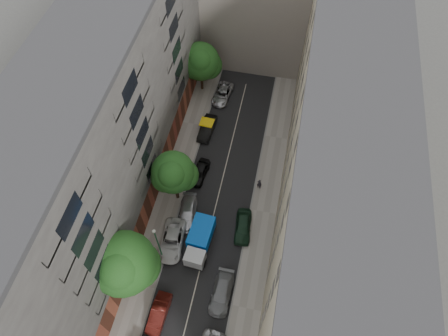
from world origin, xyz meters
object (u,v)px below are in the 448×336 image
(lamp_post, at_px, (157,242))
(pedestrian, at_px, (259,184))
(car_left_2, at_px, (172,241))
(car_right_2, at_px, (243,227))
(tarp_truck, at_px, (200,241))
(car_left_3, at_px, (188,213))
(tree_far, at_px, (201,63))
(tree_mid, at_px, (174,174))
(car_right_1, at_px, (222,293))
(car_left_4, at_px, (200,172))
(car_left_1, at_px, (159,313))
(tree_near, at_px, (125,265))
(car_left_6, at_px, (222,94))
(car_left_5, at_px, (207,128))

(lamp_post, xyz_separation_m, pedestrian, (8.70, 10.67, -3.33))
(pedestrian, bearing_deg, car_left_2, 67.08)
(car_right_2, bearing_deg, tarp_truck, -150.88)
(car_left_3, height_order, tree_far, tree_far)
(pedestrian, bearing_deg, tree_mid, 39.78)
(car_right_1, distance_m, car_right_2, 7.65)
(car_left_4, distance_m, tree_mid, 6.17)
(tree_far, bearing_deg, car_left_4, -77.82)
(car_left_2, distance_m, tree_far, 23.73)
(car_right_1, bearing_deg, car_left_4, 113.34)
(car_left_1, xyz_separation_m, tree_far, (-3.03, 30.84, 4.25))
(tree_near, distance_m, lamp_post, 4.32)
(tarp_truck, relative_size, car_right_1, 1.18)
(tarp_truck, distance_m, pedestrian, 9.94)
(car_left_6, distance_m, lamp_post, 24.52)
(tree_near, bearing_deg, car_left_3, 70.71)
(car_left_2, height_order, tree_mid, tree_mid)
(car_right_2, bearing_deg, tree_near, -143.33)
(tarp_truck, xyz_separation_m, pedestrian, (5.10, 8.53, -0.43))
(car_left_1, height_order, tree_far, tree_far)
(car_left_2, distance_m, car_right_2, 7.88)
(car_left_5, height_order, tree_near, tree_near)
(car_left_5, xyz_separation_m, pedestrian, (7.97, -7.13, 0.23))
(car_left_6, bearing_deg, car_right_2, -66.18)
(car_left_3, bearing_deg, lamp_post, -112.80)
(tarp_truck, bearing_deg, car_left_1, -101.38)
(car_right_2, bearing_deg, car_left_2, -161.16)
(car_left_4, distance_m, pedestrian, 7.31)
(tarp_truck, xyz_separation_m, lamp_post, (-3.60, -2.15, 2.90))
(car_left_2, distance_m, car_left_6, 22.41)
(car_left_3, bearing_deg, car_left_6, 81.71)
(tree_near, bearing_deg, car_right_1, 5.92)
(car_right_2, bearing_deg, car_right_1, -101.13)
(car_left_2, relative_size, lamp_post, 0.78)
(car_left_5, distance_m, car_left_6, 6.44)
(tarp_truck, height_order, pedestrian, tarp_truck)
(pedestrian, bearing_deg, car_right_2, 100.47)
(tree_near, relative_size, pedestrian, 5.70)
(car_left_1, height_order, tree_near, tree_near)
(car_left_6, relative_size, tree_mid, 0.60)
(car_left_4, height_order, tree_mid, tree_mid)
(car_left_4, bearing_deg, car_right_2, -36.11)
(car_left_5, bearing_deg, car_left_2, -86.80)
(car_left_6, distance_m, pedestrian, 15.38)
(car_left_2, relative_size, car_left_3, 1.13)
(car_left_5, relative_size, tree_mid, 0.57)
(car_left_2, height_order, lamp_post, lamp_post)
(car_left_2, bearing_deg, car_left_1, -88.39)
(car_left_2, bearing_deg, car_left_5, 85.13)
(car_left_1, bearing_deg, car_right_2, 62.23)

